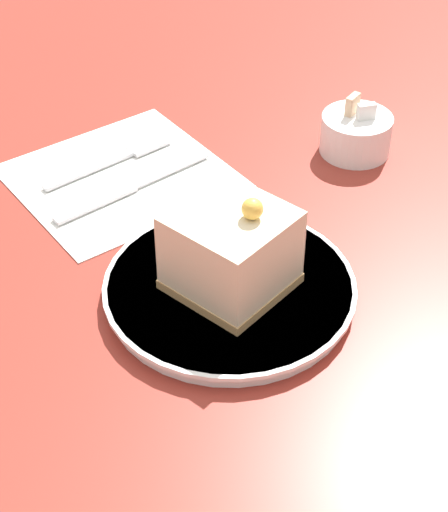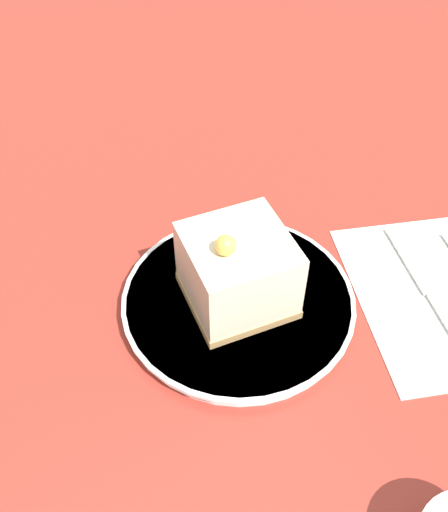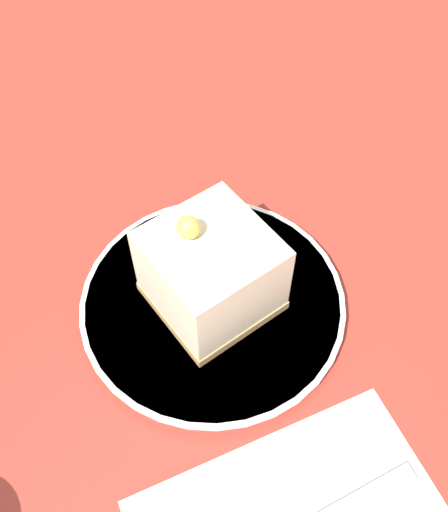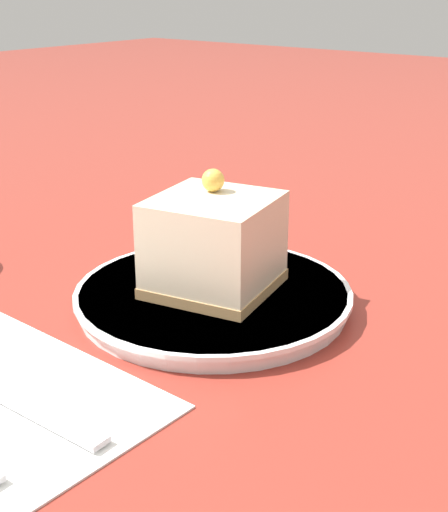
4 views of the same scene
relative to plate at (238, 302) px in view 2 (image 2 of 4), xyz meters
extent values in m
plane|color=maroon|center=(0.03, 0.01, -0.01)|extent=(4.00, 4.00, 0.00)
cylinder|color=white|center=(0.00, 0.00, 0.00)|extent=(0.22, 0.22, 0.02)
cylinder|color=white|center=(0.00, 0.00, 0.00)|extent=(0.23, 0.23, 0.00)
cube|color=#AD8451|center=(0.00, 0.00, 0.01)|extent=(0.11, 0.11, 0.01)
cube|color=beige|center=(0.00, 0.00, 0.05)|extent=(0.11, 0.11, 0.07)
sphere|color=#EFB747|center=(0.01, 0.01, 0.09)|extent=(0.02, 0.02, 0.02)
cube|color=silver|center=(-0.19, -0.03, 0.00)|extent=(0.02, 0.10, 0.00)
camera|label=1|loc=(0.45, -0.35, 0.51)|focal=60.00mm
camera|label=2|loc=(0.08, 0.34, 0.44)|focal=40.00mm
camera|label=3|loc=(-0.24, 0.10, 0.42)|focal=40.00mm
camera|label=4|loc=(-0.41, -0.34, 0.24)|focal=50.00mm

